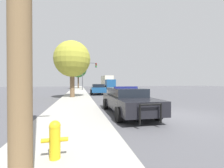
{
  "coord_description": "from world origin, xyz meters",
  "views": [
    {
      "loc": [
        -4.77,
        -6.65,
        1.69
      ],
      "look_at": [
        -1.09,
        10.19,
        1.49
      ],
      "focal_mm": 24.0,
      "sensor_mm": 36.0,
      "label": 1
    }
  ],
  "objects": [
    {
      "name": "tree_sidewalk_near",
      "position": [
        -5.5,
        9.68,
        4.13
      ],
      "size": [
        3.8,
        3.8,
        5.92
      ],
      "color": "brown",
      "rests_on": "sidewalk_left"
    },
    {
      "name": "traffic_light",
      "position": [
        -3.04,
        24.77,
        4.1
      ],
      "size": [
        3.04,
        0.35,
        5.74
      ],
      "color": "#424247",
      "rests_on": "sidewalk_left"
    },
    {
      "name": "fire_hydrant",
      "position": [
        -5.26,
        -3.43,
        0.54
      ],
      "size": [
        0.52,
        0.23,
        0.78
      ],
      "color": "gold",
      "rests_on": "sidewalk_left"
    },
    {
      "name": "sidewalk_left",
      "position": [
        -5.1,
        0.0,
        0.07
      ],
      "size": [
        3.0,
        110.0,
        0.13
      ],
      "color": "#A3A099",
      "rests_on": "ground_plane"
    },
    {
      "name": "box_truck",
      "position": [
        2.39,
        31.48,
        1.8
      ],
      "size": [
        2.72,
        7.24,
        3.39
      ],
      "rotation": [
        0.0,
        0.0,
        3.19
      ],
      "color": "navy",
      "rests_on": "ground_plane"
    },
    {
      "name": "tree_sidewalk_far",
      "position": [
        -5.05,
        33.44,
        5.11
      ],
      "size": [
        4.34,
        4.34,
        7.17
      ],
      "color": "#4C3823",
      "rests_on": "sidewalk_left"
    },
    {
      "name": "ground_plane",
      "position": [
        0.0,
        0.0,
        0.0
      ],
      "size": [
        110.0,
        110.0,
        0.0
      ],
      "primitive_type": "plane",
      "color": "#4F4F54"
    },
    {
      "name": "police_car",
      "position": [
        -2.25,
        1.07,
        0.74
      ],
      "size": [
        2.04,
        5.29,
        1.46
      ],
      "rotation": [
        0.0,
        0.0,
        3.14
      ],
      "color": "black",
      "rests_on": "ground_plane"
    },
    {
      "name": "car_background_midblock",
      "position": [
        -2.23,
        14.19,
        0.78
      ],
      "size": [
        2.19,
        4.51,
        1.44
      ],
      "rotation": [
        0.0,
        0.0,
        -0.04
      ],
      "color": "navy",
      "rests_on": "ground_plane"
    }
  ]
}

